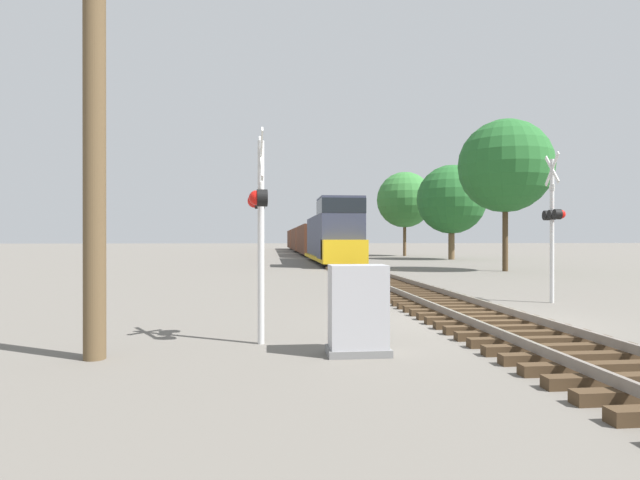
% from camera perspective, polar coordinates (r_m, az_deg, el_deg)
% --- Properties ---
extents(ground_plane, '(400.00, 400.00, 0.00)m').
position_cam_1_polar(ground_plane, '(12.16, 17.44, -8.82)').
color(ground_plane, '#666059').
extents(rail_track_bed, '(2.60, 160.00, 0.31)m').
position_cam_1_polar(rail_track_bed, '(12.14, 17.44, -8.19)').
color(rail_track_bed, '#42301E').
rests_on(rail_track_bed, ground).
extents(freight_train, '(2.91, 65.74, 4.68)m').
position_cam_1_polar(freight_train, '(62.07, -1.40, 0.11)').
color(freight_train, '#33384C').
rests_on(freight_train, ground).
extents(crossing_signal_near, '(0.38, 1.01, 3.82)m').
position_cam_1_polar(crossing_signal_near, '(9.04, -6.93, 2.99)').
color(crossing_signal_near, silver).
rests_on(crossing_signal_near, ground).
extents(crossing_signal_far, '(0.43, 1.01, 4.41)m').
position_cam_1_polar(crossing_signal_far, '(16.26, 25.09, 2.28)').
color(crossing_signal_far, silver).
rests_on(crossing_signal_far, ground).
extents(relay_cabinet, '(1.02, 0.64, 1.46)m').
position_cam_1_polar(relay_cabinet, '(8.24, 4.36, -8.03)').
color(relay_cabinet, slate).
rests_on(relay_cabinet, ground).
extents(utility_pole, '(1.80, 0.34, 7.83)m').
position_cam_1_polar(utility_pole, '(8.84, -24.38, 13.97)').
color(utility_pole, brown).
rests_on(utility_pole, ground).
extents(tree_far_right, '(5.41, 5.41, 8.85)m').
position_cam_1_polar(tree_far_right, '(31.30, 20.41, 7.91)').
color(tree_far_right, '#473521').
rests_on(tree_far_right, ground).
extents(tree_mid_background, '(6.28, 6.28, 8.64)m').
position_cam_1_polar(tree_mid_background, '(47.22, 14.80, 4.49)').
color(tree_mid_background, brown).
rests_on(tree_mid_background, ground).
extents(tree_deep_background, '(6.12, 6.12, 9.26)m').
position_cam_1_polar(tree_deep_background, '(55.87, 9.65, 4.55)').
color(tree_deep_background, brown).
rests_on(tree_deep_background, ground).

